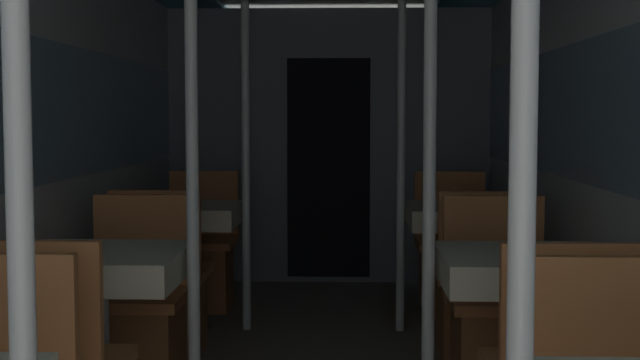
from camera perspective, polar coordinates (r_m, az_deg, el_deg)
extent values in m
cube|color=silver|center=(4.04, -18.68, 0.57)|extent=(0.05, 8.32, 2.12)
cube|color=#7A9EB7|center=(4.03, -18.60, 4.18)|extent=(0.03, 7.65, 0.67)
cube|color=silver|center=(3.95, 18.25, 0.50)|extent=(0.05, 8.32, 2.12)
cube|color=#7A9EB7|center=(3.94, 18.17, 4.20)|extent=(0.03, 7.65, 0.67)
cube|color=slate|center=(6.92, 0.56, 2.18)|extent=(2.48, 0.08, 2.12)
cube|color=black|center=(6.88, 0.56, 0.76)|extent=(0.64, 0.01, 1.69)
cylinder|color=silver|center=(1.76, -18.61, -3.80)|extent=(0.05, 0.05, 2.12)
cylinder|color=#B7B7BC|center=(3.73, -13.96, -10.27)|extent=(0.08, 0.08, 0.72)
cube|color=#B2B2B7|center=(3.66, -14.06, -4.65)|extent=(0.63, 0.63, 0.02)
cube|color=beige|center=(3.66, -14.05, -5.38)|extent=(0.67, 0.67, 0.12)
cube|color=#D17A42|center=(2.92, -18.34, -7.97)|extent=(0.48, 0.04, 0.44)
cube|color=#9C5B31|center=(4.31, -11.81, -10.51)|extent=(0.41, 0.41, 0.42)
cube|color=#D17A42|center=(4.26, -11.86, -7.42)|extent=(0.48, 0.48, 0.05)
cube|color=#D17A42|center=(4.43, -11.24, -3.76)|extent=(0.48, 0.04, 0.44)
cylinder|color=silver|center=(3.54, -8.17, 0.26)|extent=(0.05, 0.05, 2.12)
cylinder|color=#4C4C51|center=(5.56, -8.68, -9.30)|extent=(0.35, 0.35, 0.01)
cylinder|color=#B7B7BC|center=(5.49, -8.72, -5.56)|extent=(0.08, 0.08, 0.72)
cube|color=#B2B2B7|center=(5.44, -8.76, -1.72)|extent=(0.63, 0.63, 0.02)
cube|color=beige|center=(5.45, -8.76, -2.22)|extent=(0.67, 0.67, 0.12)
cube|color=#9C5B31|center=(4.97, -9.93, -8.53)|extent=(0.41, 0.41, 0.42)
cube|color=#D17A42|center=(4.92, -9.96, -5.84)|extent=(0.48, 0.48, 0.05)
cube|color=#D17A42|center=(4.67, -10.54, -3.34)|extent=(0.48, 0.04, 0.44)
cube|color=#9C5B31|center=(6.08, -7.71, -6.17)|extent=(0.41, 0.41, 0.42)
cube|color=#D17A42|center=(6.04, -7.73, -3.96)|extent=(0.48, 0.48, 0.05)
cube|color=#D17A42|center=(6.23, -7.42, -1.45)|extent=(0.48, 0.04, 0.44)
cylinder|color=silver|center=(5.36, -4.77, 1.60)|extent=(0.05, 0.05, 2.12)
cube|color=#D17A42|center=(2.60, 17.66, -9.46)|extent=(0.48, 0.04, 0.44)
cylinder|color=silver|center=(1.68, 12.77, -4.05)|extent=(0.05, 0.05, 2.12)
cylinder|color=#B7B7BC|center=(3.66, 12.99, -10.51)|extent=(0.08, 0.08, 0.72)
cube|color=#B2B2B7|center=(3.59, 13.09, -4.79)|extent=(0.63, 0.63, 0.02)
cube|color=beige|center=(3.60, 13.08, -5.54)|extent=(0.67, 0.67, 0.12)
cube|color=#D17A42|center=(2.83, 16.26, -8.29)|extent=(0.48, 0.04, 0.44)
cube|color=#9C5B31|center=(4.25, 11.42, -10.70)|extent=(0.41, 0.41, 0.42)
cube|color=#D17A42|center=(4.20, 11.47, -7.58)|extent=(0.48, 0.48, 0.05)
cube|color=#D17A42|center=(4.37, 11.03, -3.86)|extent=(0.48, 0.04, 0.44)
cylinder|color=silver|center=(3.50, 7.01, 0.23)|extent=(0.05, 0.05, 2.12)
cylinder|color=#4C4C51|center=(5.52, 9.16, -9.41)|extent=(0.35, 0.35, 0.01)
cylinder|color=#B7B7BC|center=(5.44, 9.20, -5.64)|extent=(0.08, 0.08, 0.72)
cube|color=#B2B2B7|center=(5.39, 9.25, -1.77)|extent=(0.63, 0.63, 0.02)
cube|color=beige|center=(5.40, 9.24, -2.28)|extent=(0.67, 0.67, 0.12)
cube|color=#9C5B31|center=(4.92, 10.06, -8.66)|extent=(0.41, 0.41, 0.42)
cube|color=#D17A42|center=(4.87, 10.10, -5.94)|extent=(0.48, 0.48, 0.05)
cube|color=#D17A42|center=(4.62, 10.53, -3.43)|extent=(0.48, 0.04, 0.44)
cube|color=#9C5B31|center=(6.04, 8.47, -6.25)|extent=(0.41, 0.41, 0.42)
cube|color=#D17A42|center=(6.00, 8.50, -4.02)|extent=(0.48, 0.48, 0.05)
cube|color=#D17A42|center=(6.19, 8.29, -1.49)|extent=(0.48, 0.04, 0.44)
cylinder|color=silver|center=(5.34, 5.21, 1.58)|extent=(0.05, 0.05, 2.12)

